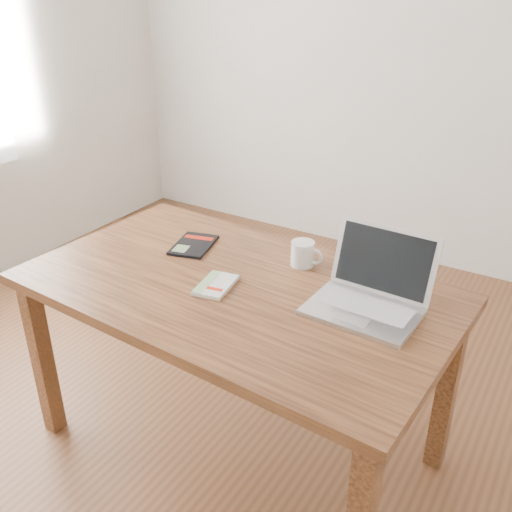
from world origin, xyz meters
The scene contains 6 objects.
room centered at (-0.07, 0.00, 1.36)m, with size 4.04×4.04×2.70m.
desk centered at (0.10, -0.04, 0.66)m, with size 1.56×0.95×0.75m.
white_guidebook centered at (0.06, -0.08, 0.76)m, with size 0.14×0.19×0.02m.
black_guidebook centered at (-0.21, 0.14, 0.76)m, with size 0.19×0.24×0.01m.
laptop centered at (0.56, 0.07, 0.80)m, with size 0.36×0.33×0.24m.
coffee_mug centered at (0.24, 0.22, 0.80)m, with size 0.13×0.09×0.09m.
Camera 1 is at (1.09, -1.49, 1.74)m, focal length 40.00 mm.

